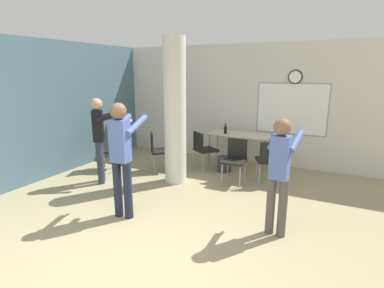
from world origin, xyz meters
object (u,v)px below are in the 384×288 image
bottle_on_table (225,130)px  chair_table_right (268,158)px  chair_table_front (235,158)px  folding_table (240,137)px  chair_by_left_wall (105,148)px  person_playing_side (280,168)px  person_watching_back (100,134)px  chair_table_left (203,148)px  chair_near_pillar (158,149)px  person_playing_front (122,152)px

bottle_on_table → chair_table_right: size_ratio=0.28×
chair_table_front → folding_table: bearing=103.6°
chair_by_left_wall → person_playing_side: (3.99, -1.07, 0.43)m
bottle_on_table → person_watching_back: size_ratio=0.14×
chair_table_left → person_watching_back: bearing=-132.4°
chair_table_right → chair_by_left_wall: (-3.44, -0.80, 0.00)m
chair_table_right → chair_by_left_wall: same height
chair_table_left → chair_table_right: bearing=-7.2°
chair_table_right → chair_table_front: bearing=-158.1°
bottle_on_table → chair_table_right: (1.16, -0.68, -0.35)m
chair_near_pillar → person_playing_front: (0.72, -2.06, 0.52)m
bottle_on_table → chair_table_front: size_ratio=0.28×
chair_table_left → bottle_on_table: bearing=56.4°
chair_near_pillar → chair_table_right: bearing=8.0°
bottle_on_table → chair_near_pillar: 1.60m
chair_near_pillar → person_playing_front: person_playing_front is taller
chair_table_left → person_playing_front: bearing=-93.3°
person_playing_front → bottle_on_table: bearing=81.2°
chair_table_front → chair_by_left_wall: (-2.84, -0.56, 0.00)m
chair_table_right → chair_table_left: size_ratio=1.00×
chair_table_left → person_playing_side: size_ratio=0.54×
person_watching_back → chair_table_right: bearing=25.7°
chair_near_pillar → chair_by_left_wall: bearing=-156.7°
folding_table → person_watching_back: person_watching_back is taller
chair_table_right → chair_by_left_wall: 3.54m
chair_table_front → chair_by_left_wall: same height
chair_near_pillar → chair_table_left: 1.01m
person_playing_front → person_playing_side: 2.24m
chair_table_front → chair_table_left: same height
person_playing_front → person_watching_back: (-1.33, 0.96, -0.04)m
chair_table_front → person_playing_front: 2.43m
person_watching_back → bottle_on_table: bearing=49.4°
chair_by_left_wall → chair_table_left: bearing=26.8°
bottle_on_table → chair_by_left_wall: (-2.28, -1.48, -0.35)m
chair_by_left_wall → person_watching_back: 0.92m
chair_table_front → chair_table_left: size_ratio=1.00×
chair_near_pillar → bottle_on_table: bearing=40.4°
chair_table_front → person_playing_front: person_playing_front is taller
chair_table_front → person_watching_back: 2.69m
chair_near_pillar → folding_table: bearing=37.4°
bottle_on_table → chair_table_left: bottle_on_table is taller
folding_table → chair_table_right: size_ratio=1.62×
folding_table → person_playing_side: bearing=-62.4°
person_watching_back → person_playing_front: bearing=-35.8°
bottle_on_table → chair_by_left_wall: 2.74m
chair_table_left → person_playing_front: (-0.15, -2.57, 0.52)m
person_watching_back → person_playing_side: size_ratio=1.05×
chair_table_right → person_playing_side: bearing=-73.8°
folding_table → bottle_on_table: 0.37m
folding_table → person_playing_front: 3.31m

